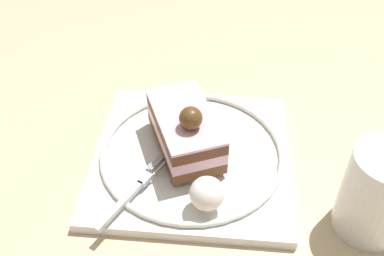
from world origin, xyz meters
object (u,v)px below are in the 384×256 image
(fork, at_px, (136,188))
(drink_glass_near, at_px, (376,197))
(cake_slice, at_px, (185,129))
(whipped_cream_dollop, at_px, (207,193))
(dessert_plate, at_px, (192,155))

(fork, distance_m, drink_glass_near, 0.22)
(drink_glass_near, bearing_deg, fork, -5.56)
(cake_slice, bearing_deg, fork, 54.32)
(cake_slice, relative_size, fork, 1.23)
(whipped_cream_dollop, height_order, fork, whipped_cream_dollop)
(fork, bearing_deg, whipped_cream_dollop, 167.01)
(dessert_plate, height_order, drink_glass_near, drink_glass_near)
(fork, xyz_separation_m, drink_glass_near, (-0.22, 0.02, 0.02))
(cake_slice, height_order, fork, cake_slice)
(dessert_plate, relative_size, cake_slice, 1.86)
(drink_glass_near, bearing_deg, dessert_plate, -25.57)
(dessert_plate, bearing_deg, whipped_cream_dollop, 101.81)
(cake_slice, distance_m, drink_glass_near, 0.19)
(dessert_plate, relative_size, fork, 2.29)
(dessert_plate, bearing_deg, fork, 47.64)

